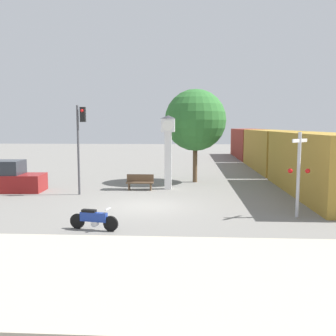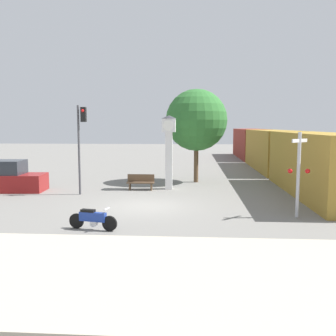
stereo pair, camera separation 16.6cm
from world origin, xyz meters
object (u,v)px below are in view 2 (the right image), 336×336
street_tree (196,120)px  parked_car (7,178)px  freight_train (271,150)px  bench (141,182)px  clock_tower (169,141)px  railroad_crossing_signal (299,171)px  traffic_light (81,134)px  motorcycle (93,219)px

street_tree → parked_car: size_ratio=1.44×
freight_train → bench: freight_train is taller
clock_tower → railroad_crossing_signal: 8.84m
freight_train → traffic_light: size_ratio=7.32×
motorcycle → traffic_light: bearing=121.9°
traffic_light → clock_tower: bearing=24.6°
railroad_crossing_signal → parked_car: railroad_crossing_signal is taller
motorcycle → bench: bearing=98.6°
traffic_light → parked_car: traffic_light is taller
street_tree → bench: street_tree is taller
clock_tower → parked_car: size_ratio=1.02×
motorcycle → parked_car: bearing=145.4°
freight_train → railroad_crossing_signal: bearing=-98.0°
motorcycle → freight_train: (10.41, 19.76, 1.30)m
clock_tower → railroad_crossing_signal: (5.77, -6.63, -0.96)m
clock_tower → traffic_light: traffic_light is taller
motorcycle → clock_tower: clock_tower is taller
railroad_crossing_signal → street_tree: street_tree is taller
bench → freight_train: bearing=48.7°
railroad_crossing_signal → bench: (-7.40, 6.15, -1.44)m
bench → street_tree: bearing=45.6°
clock_tower → street_tree: (1.65, 2.88, 1.25)m
clock_tower → bench: (-1.64, -0.47, -2.41)m
motorcycle → street_tree: (3.85, 11.92, 3.74)m
bench → motorcycle: bearing=-93.8°
street_tree → parked_car: 12.26m
motorcycle → railroad_crossing_signal: (7.97, 2.42, 1.53)m
traffic_light → parked_car: (-4.67, 0.74, -2.58)m
traffic_light → railroad_crossing_signal: 11.43m
bench → parked_car: bearing=-173.1°
clock_tower → railroad_crossing_signal: bearing=-49.0°
freight_train → bench: 14.95m
freight_train → railroad_crossing_signal: railroad_crossing_signal is taller
railroad_crossing_signal → freight_train: bearing=82.0°
parked_car → street_tree: bearing=17.2°
motorcycle → traffic_light: traffic_light is taller
clock_tower → bench: clock_tower is taller
traffic_light → street_tree: street_tree is taller
traffic_light → parked_car: size_ratio=1.13×
clock_tower → street_tree: bearing=60.2°
freight_train → railroad_crossing_signal: 17.52m
traffic_light → freight_train: bearing=45.0°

